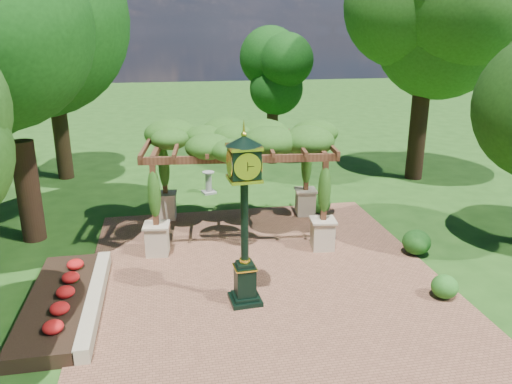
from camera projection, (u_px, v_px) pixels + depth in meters
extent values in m
plane|color=#1E4714|center=(273.00, 299.00, 13.26)|extent=(120.00, 120.00, 0.00)
cube|color=brown|center=(266.00, 281.00, 14.19)|extent=(10.00, 12.00, 0.04)
cube|color=#C6B793|center=(95.00, 299.00, 12.86)|extent=(0.35, 5.00, 0.40)
cube|color=red|center=(59.00, 303.00, 12.71)|extent=(1.50, 5.00, 0.36)
cube|color=black|center=(245.00, 299.00, 13.05)|extent=(0.84, 0.84, 0.12)
cube|color=black|center=(245.00, 281.00, 12.89)|extent=(0.53, 0.53, 0.89)
cube|color=yellow|center=(245.00, 267.00, 12.77)|extent=(0.59, 0.59, 0.04)
cylinder|color=black|center=(245.00, 221.00, 12.37)|extent=(0.21, 0.21, 2.27)
cube|color=black|center=(244.00, 163.00, 11.92)|extent=(0.74, 0.74, 0.69)
cylinder|color=#EEE5C9|center=(248.00, 167.00, 11.59)|extent=(0.59, 0.07, 0.59)
cone|color=black|center=(244.00, 141.00, 11.75)|extent=(0.95, 0.95, 0.25)
sphere|color=yellow|center=(244.00, 134.00, 11.70)|extent=(0.14, 0.14, 0.14)
cube|color=#C9B595|center=(157.00, 240.00, 15.72)|extent=(0.75, 0.75, 0.95)
cube|color=#58321E|center=(154.00, 194.00, 15.26)|extent=(0.19, 0.19, 1.96)
cube|color=#C9B595|center=(322.00, 235.00, 16.13)|extent=(0.75, 0.75, 0.95)
cube|color=#58321E|center=(324.00, 190.00, 15.66)|extent=(0.19, 0.19, 1.96)
cube|color=#C9B595|center=(166.00, 206.00, 18.73)|extent=(0.75, 0.75, 0.95)
cube|color=#58321E|center=(164.00, 167.00, 18.26)|extent=(0.19, 0.19, 1.96)
cube|color=#C9B595|center=(305.00, 202.00, 19.13)|extent=(0.75, 0.75, 0.95)
cube|color=#58321E|center=(307.00, 165.00, 18.67)|extent=(0.19, 0.19, 1.96)
cube|color=#58321E|center=(240.00, 159.00, 15.13)|extent=(6.12, 0.78, 0.23)
cube|color=#58321E|center=(236.00, 138.00, 18.14)|extent=(6.12, 0.78, 0.23)
ellipsoid|color=#265017|center=(238.00, 139.00, 16.55)|extent=(6.50, 4.42, 1.06)
cube|color=gray|center=(209.00, 192.00, 21.87)|extent=(0.66, 0.66, 0.10)
cylinder|color=gray|center=(209.00, 182.00, 21.74)|extent=(0.34, 0.34, 0.89)
cylinder|color=gray|center=(208.00, 172.00, 21.59)|extent=(0.62, 0.62, 0.05)
ellipsoid|color=#25631C|center=(445.00, 287.00, 13.18)|extent=(0.84, 0.84, 0.63)
ellipsoid|color=#1A4A15|center=(417.00, 242.00, 15.74)|extent=(1.15, 1.15, 0.79)
ellipsoid|color=#25631C|center=(320.00, 204.00, 19.29)|extent=(0.89, 0.89, 0.77)
cylinder|color=#372116|center=(28.00, 191.00, 16.56)|extent=(0.76, 0.76, 3.42)
ellipsoid|color=#134310|center=(8.00, 54.00, 15.20)|extent=(5.68, 5.68, 5.41)
cylinder|color=#2F2112|center=(63.00, 145.00, 23.69)|extent=(0.72, 0.72, 3.27)
ellipsoid|color=#265117|center=(51.00, 53.00, 22.39)|extent=(4.18, 4.18, 5.16)
cylinder|color=black|center=(272.00, 138.00, 26.56)|extent=(0.59, 0.59, 2.66)
ellipsoid|color=#0F390E|center=(273.00, 73.00, 25.50)|extent=(3.12, 3.12, 4.20)
cylinder|color=black|center=(417.00, 135.00, 23.53)|extent=(0.80, 0.80, 4.19)
ellipsoid|color=#235017|center=(430.00, 14.00, 21.86)|extent=(5.36, 5.36, 6.61)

